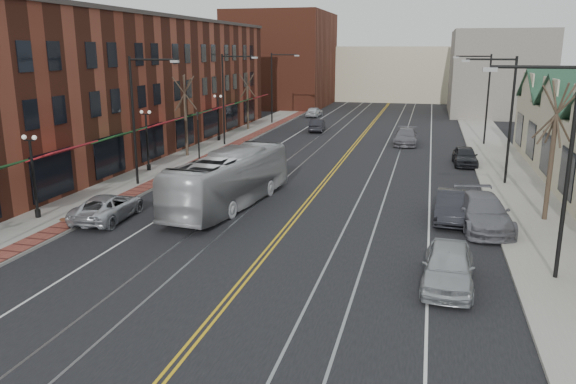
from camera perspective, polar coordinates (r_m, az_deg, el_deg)
The scene contains 30 objects.
ground at distance 19.06m, azimuth -7.54°, elevation -12.51°, with size 160.00×160.00×0.00m, color black.
sidewalk_left at distance 41.13m, azimuth -12.95°, elevation 2.03°, with size 4.00×120.00×0.15m, color gray.
sidewalk_right at distance 37.16m, azimuth 22.25°, elevation 0.02°, with size 4.00×120.00×0.15m, color gray.
building_left at distance 49.86m, azimuth -16.93°, elevation 10.18°, with size 10.00×50.00×11.00m, color maroon.
backdrop_left at distance 88.66m, azimuth -0.60°, elevation 13.30°, with size 14.00×18.00×14.00m, color maroon.
backdrop_mid at distance 101.04m, azimuth 10.64°, elevation 11.76°, with size 22.00×14.00×9.00m, color #C3B896.
backdrop_right at distance 81.26m, azimuth 20.53°, elevation 11.26°, with size 12.00×16.00×11.00m, color slate.
streetlight_l_1 at distance 36.44m, azimuth -14.88°, elevation 8.27°, with size 3.33×0.25×8.00m.
streetlight_l_2 at distance 50.99m, azimuth -6.13°, elevation 10.25°, with size 3.33×0.25×8.00m.
streetlight_l_3 at distance 66.21m, azimuth -1.29°, elevation 11.24°, with size 3.33×0.25×8.00m.
streetlight_r_0 at distance 22.50m, azimuth 25.69°, elevation 3.85°, with size 3.33×0.25×8.00m.
streetlight_r_1 at distance 38.19m, azimuth 21.13°, elevation 8.05°, with size 3.33×0.25×8.00m.
streetlight_r_2 at distance 54.06m, azimuth 19.21°, elevation 9.78°, with size 3.33×0.25×8.00m.
lamppost_l_1 at distance 31.24m, azimuth -24.41°, elevation 1.27°, with size 0.84×0.28×4.27m.
lamppost_l_2 at distance 41.11m, azimuth -14.11°, elevation 4.98°, with size 0.84×0.28×4.27m.
lamppost_l_3 at distance 53.73m, azimuth -7.09°, elevation 7.40°, with size 0.84×0.28×4.27m.
tree_left_near at distance 46.14m, azimuth -10.37°, elevation 7.79°, with size 1.78×1.37×6.48m.
tree_left_far at distance 61.02m, azimuth -4.13°, elevation 9.30°, with size 1.66×1.28×6.02m.
tree_right_mid at distance 30.73m, azimuth 25.28°, elevation 3.93°, with size 1.90×1.46×6.93m.
manhole_far at distance 30.77m, azimuth -21.68°, elevation -2.58°, with size 0.60×0.60×0.02m, color #592D19.
traffic_signal at distance 43.71m, azimuth -9.10°, elevation 5.95°, with size 0.18×0.15×3.80m.
transit_bus at distance 31.33m, azimuth -5.97°, elevation 1.27°, with size 2.58×11.03×3.07m, color #BBBBBE.
parked_suv at distance 30.35m, azimuth -17.81°, elevation -1.46°, with size 2.23×4.84×1.34m, color #B7BABF.
parked_car_a at distance 21.72m, azimuth 15.97°, elevation -7.26°, with size 1.85×4.59×1.56m, color #ABAEB2.
parked_car_b at distance 29.94m, azimuth 16.35°, elevation -1.40°, with size 1.60×4.58×1.51m, color black.
parked_car_c at distance 29.10m, azimuth 19.15°, elevation -1.95°, with size 2.28×5.62×1.63m, color slate.
parked_car_d at distance 44.61m, azimuth 17.54°, elevation 3.51°, with size 1.69×4.21×1.43m, color black.
distant_car_left at distance 60.48m, azimuth 2.98°, elevation 6.79°, with size 1.42×4.07×1.34m, color black.
distant_car_right at distance 53.07m, azimuth 11.88°, elevation 5.53°, with size 2.08×5.11×1.48m, color slate.
distant_car_far at distance 73.77m, azimuth 2.69°, elevation 8.14°, with size 1.56×3.88×1.32m, color silver.
Camera 1 is at (6.48, -15.75, 8.56)m, focal length 35.00 mm.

